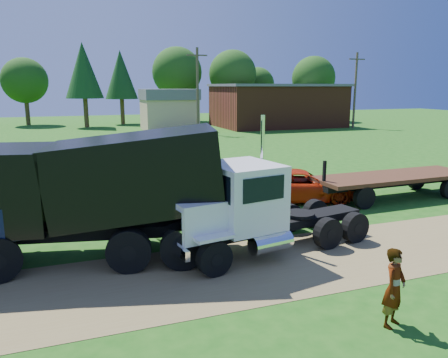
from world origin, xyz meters
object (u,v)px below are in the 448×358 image
object	(u,v)px
black_dump_truck	(80,189)
orange_pickup	(302,185)
flatbed_trailer	(393,180)
white_semi_tractor	(245,209)
spectator_a	(394,288)

from	to	relation	value
black_dump_truck	orange_pickup	size ratio (longest dim) A/B	1.84
orange_pickup	flatbed_trailer	size ratio (longest dim) A/B	0.65
white_semi_tractor	flatbed_trailer	bearing A→B (deg)	13.86
black_dump_truck	flatbed_trailer	xyz separation A→B (m)	(13.56, 2.71, -1.29)
white_semi_tractor	black_dump_truck	bearing A→B (deg)	154.77
white_semi_tractor	spectator_a	size ratio (longest dim) A/B	4.07
black_dump_truck	orange_pickup	bearing A→B (deg)	33.50
spectator_a	orange_pickup	bearing A→B (deg)	43.39
white_semi_tractor	flatbed_trailer	size ratio (longest dim) A/B	0.92
black_dump_truck	spectator_a	xyz separation A→B (m)	(5.98, -6.10, -1.26)
white_semi_tractor	black_dump_truck	size ratio (longest dim) A/B	0.77
orange_pickup	spectator_a	world-z (taller)	spectator_a
white_semi_tractor	spectator_a	bearing A→B (deg)	-84.14
flatbed_trailer	spectator_a	distance (m)	11.62
orange_pickup	flatbed_trailer	xyz separation A→B (m)	(4.12, -1.05, 0.15)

